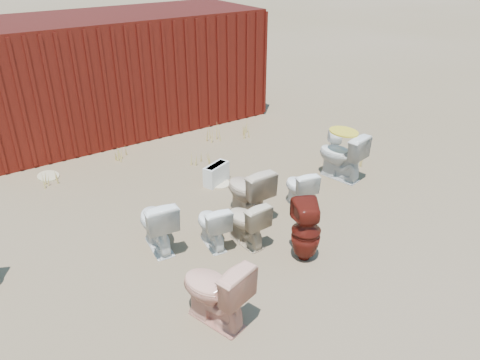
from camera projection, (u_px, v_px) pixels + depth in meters
ground at (263, 229)px, 6.82m from camera, size 100.00×100.00×0.00m
shipping_container at (120, 72)px, 10.08m from camera, size 6.00×2.40×2.40m
toilet_front_a at (157, 223)px, 6.25m from camera, size 0.52×0.81×0.78m
toilet_front_pink at (215, 291)px, 5.01m from camera, size 0.69×0.92×0.84m
toilet_front_c at (212, 225)px, 6.33m from camera, size 0.46×0.69×0.65m
toilet_front_maroon at (306, 231)px, 6.02m from camera, size 0.51×0.51×0.85m
toilet_front_e at (299, 188)px, 7.25m from camera, size 0.50×0.71×0.66m
toilet_back_beige_left at (246, 221)px, 6.36m from camera, size 0.42×0.69×0.69m
toilet_back_beige_right at (248, 191)px, 6.96m from camera, size 0.48×0.83×0.85m
toilet_back_yellowlid at (341, 156)px, 8.09m from camera, size 0.64×0.92×0.86m
toilet_back_e at (335, 149)px, 8.60m from camera, size 0.42×0.42×0.65m
yellow_lid at (344, 132)px, 7.88m from camera, size 0.43×0.54×0.02m
loose_tank at (216, 174)px, 8.02m from camera, size 0.54×0.37×0.35m
loose_lid_near at (218, 182)px, 8.09m from camera, size 0.42×0.52×0.02m
loose_lid_far at (48, 176)px, 8.31m from camera, size 0.40×0.50×0.02m
weed_clump_a at (49, 178)px, 7.96m from camera, size 0.36×0.36×0.27m
weed_clump_b at (200, 158)px, 8.66m from camera, size 0.32×0.32×0.31m
weed_clump_c at (248, 127)px, 9.98m from camera, size 0.36×0.36×0.36m
weed_clump_d at (121, 152)px, 8.94m from camera, size 0.30×0.30×0.26m
weed_clump_e at (212, 132)px, 9.75m from camera, size 0.34×0.34×0.34m
weed_clump_f at (356, 158)px, 8.69m from camera, size 0.28×0.28×0.27m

